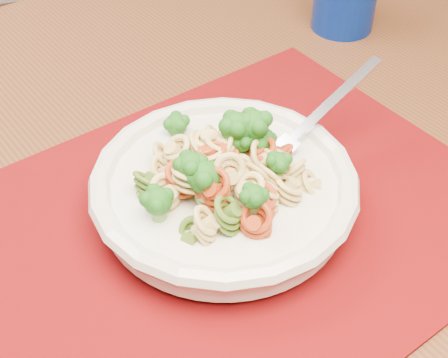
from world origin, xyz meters
name	(u,v)px	position (x,y,z in m)	size (l,w,h in m)	color
dining_table	(193,216)	(0.11, 0.13, 0.60)	(1.53, 1.24, 0.70)	#553017
placemat	(228,222)	(0.11, 0.02, 0.70)	(0.50, 0.39, 0.00)	#5F0409
pasta_bowl	(224,188)	(0.11, 0.04, 0.73)	(0.25, 0.25, 0.05)	silver
pasta_broccoli_heap	(224,174)	(0.11, 0.04, 0.75)	(0.21, 0.21, 0.06)	tan
fork	(284,147)	(0.18, 0.05, 0.75)	(0.19, 0.02, 0.01)	silver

